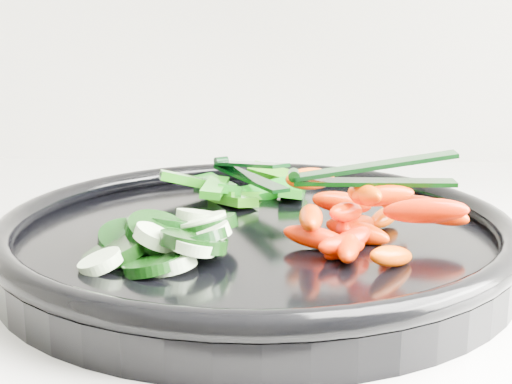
{
  "coord_description": "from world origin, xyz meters",
  "views": [
    {
      "loc": [
        0.19,
        1.11,
        1.11
      ],
      "look_at": [
        0.17,
        1.61,
        0.99
      ],
      "focal_mm": 50.0,
      "sensor_mm": 36.0,
      "label": 1
    }
  ],
  "objects": [
    {
      "name": "veggie_tray",
      "position": [
        0.17,
        1.61,
        0.95
      ],
      "size": [
        0.48,
        0.48,
        0.04
      ],
      "color": "black",
      "rests_on": "counter"
    },
    {
      "name": "cucumber_pile",
      "position": [
        0.11,
        1.57,
        0.96
      ],
      "size": [
        0.12,
        0.12,
        0.04
      ],
      "color": "black",
      "rests_on": "veggie_tray"
    },
    {
      "name": "carrot_pile",
      "position": [
        0.24,
        1.59,
        0.97
      ],
      "size": [
        0.14,
        0.13,
        0.05
      ],
      "color": "red",
      "rests_on": "veggie_tray"
    },
    {
      "name": "pepper_pile",
      "position": [
        0.15,
        1.71,
        0.96
      ],
      "size": [
        0.13,
        0.11,
        0.04
      ],
      "color": "#136C0A",
      "rests_on": "veggie_tray"
    },
    {
      "name": "tong_carrot",
      "position": [
        0.25,
        1.59,
        1.0
      ],
      "size": [
        0.11,
        0.02,
        0.02
      ],
      "color": "black",
      "rests_on": "carrot_pile"
    },
    {
      "name": "tong_pepper",
      "position": [
        0.16,
        1.71,
        0.98
      ],
      "size": [
        0.07,
        0.11,
        0.02
      ],
      "color": "black",
      "rests_on": "pepper_pile"
    }
  ]
}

